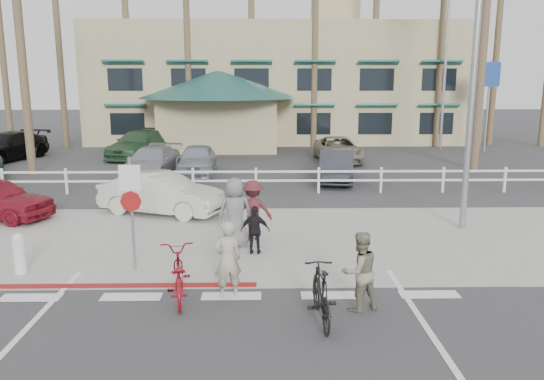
{
  "coord_description": "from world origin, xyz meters",
  "views": [
    {
      "loc": [
        0.62,
        -9.39,
        4.27
      ],
      "look_at": [
        0.88,
        3.92,
        1.5
      ],
      "focal_mm": 35.0,
      "sensor_mm": 36.0,
      "label": 1
    }
  ],
  "objects_px": {
    "bike_red": "(178,275)",
    "car_white_sedan": "(162,194)",
    "bike_black": "(321,294)",
    "sign_post": "(132,208)"
  },
  "relations": [
    {
      "from": "sign_post",
      "to": "bike_black",
      "type": "xyz_separation_m",
      "value": [
        3.97,
        -2.74,
        -0.92
      ]
    },
    {
      "from": "bike_red",
      "to": "car_white_sedan",
      "type": "bearing_deg",
      "value": -86.78
    },
    {
      "from": "sign_post",
      "to": "bike_black",
      "type": "distance_m",
      "value": 4.91
    },
    {
      "from": "bike_black",
      "to": "sign_post",
      "type": "bearing_deg",
      "value": -37.71
    },
    {
      "from": "sign_post",
      "to": "car_white_sedan",
      "type": "distance_m",
      "value": 5.25
    },
    {
      "from": "bike_black",
      "to": "car_white_sedan",
      "type": "distance_m",
      "value": 9.01
    },
    {
      "from": "bike_red",
      "to": "car_white_sedan",
      "type": "relative_size",
      "value": 0.47
    },
    {
      "from": "car_white_sedan",
      "to": "bike_red",
      "type": "bearing_deg",
      "value": -145.99
    },
    {
      "from": "sign_post",
      "to": "bike_black",
      "type": "bearing_deg",
      "value": -34.61
    },
    {
      "from": "car_white_sedan",
      "to": "bike_black",
      "type": "bearing_deg",
      "value": -130.46
    }
  ]
}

